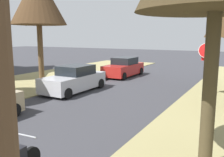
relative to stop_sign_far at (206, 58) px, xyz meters
name	(u,v)px	position (x,y,z in m)	size (l,w,h in m)	color
stop_sign_far	(206,58)	(0.00, 0.00, 0.00)	(0.81, 0.70, 2.91)	#9EA0A5
parked_sedan_silver	(74,80)	(-7.09, -2.57, -1.42)	(1.95, 4.41, 1.57)	#BCBCC1
parked_sedan_red	(124,68)	(-7.07, 4.07, -1.42)	(1.95, 4.41, 1.57)	red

